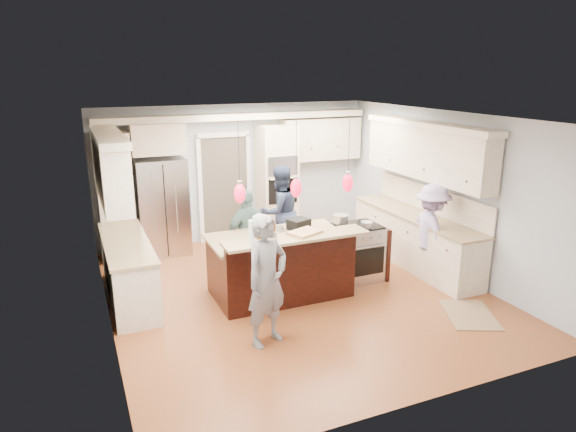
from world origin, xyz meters
The scene contains 23 objects.
ground_plane centered at (0.00, 0.00, 0.00)m, with size 6.00×6.00×0.00m, color #A75B2E.
room_shell centered at (0.00, 0.00, 1.82)m, with size 5.54×6.04×2.72m.
refrigerator centered at (-1.55, 2.64, 0.90)m, with size 0.90×0.70×1.80m, color #B7B7BC.
oven_column centered at (0.75, 2.67, 1.15)m, with size 0.72×0.69×2.30m.
back_upper_cabinets centered at (-0.75, 2.76, 1.67)m, with size 5.30×0.61×2.54m.
right_counter_run centered at (2.44, 0.30, 1.06)m, with size 0.64×3.10×2.51m.
left_cabinets centered at (-2.44, 0.80, 1.06)m, with size 0.64×2.30×2.51m.
kitchen_island centered at (-0.25, 0.07, 0.49)m, with size 2.10×1.46×1.12m.
island_range centered at (1.16, 0.15, 0.46)m, with size 0.82×0.71×0.92m.
pendant_lights centered at (-0.25, -0.51, 1.80)m, with size 1.75×0.15×1.03m.
person_bar_end centered at (-0.95, -1.21, 0.85)m, with size 0.62×0.40×1.69m, color slate.
person_far_left centered at (0.37, 1.60, 0.85)m, with size 0.83×0.65×1.70m, color #27324C.
person_far_right centered at (-0.50, 0.85, 0.76)m, with size 0.89×0.37×1.52m, color slate.
person_range_side centered at (2.25, -0.32, 0.80)m, with size 1.03×0.59×1.59m, color #AB97CB.
floor_rug centered at (1.94, -1.65, 0.01)m, with size 0.64×0.94×0.01m, color #977C52.
water_bottle centered at (-0.93, -0.61, 1.29)m, with size 0.08×0.08×0.33m, color silver.
beer_bottle_a centered at (-0.77, -0.44, 1.25)m, with size 0.07×0.07×0.27m, color #4A290D.
beer_bottle_b centered at (-0.73, -0.54, 1.23)m, with size 0.06×0.06×0.23m, color #4A290D.
beer_bottle_c centered at (-0.58, -0.51, 1.24)m, with size 0.06×0.06×0.23m, color #4A290D.
drink_can centered at (-0.62, -0.63, 1.19)m, with size 0.07×0.07×0.13m, color #B7B7BC.
cutting_board centered at (-0.09, -0.47, 1.14)m, with size 0.44×0.31×0.03m, color tan.
pot_large centered at (0.93, 0.34, 0.99)m, with size 0.25×0.25×0.15m, color #B7B7BC.
pot_small centered at (1.21, -0.01, 0.97)m, with size 0.18×0.18×0.09m, color #B7B7BC.
Camera 1 is at (-3.02, -6.69, 3.36)m, focal length 32.00 mm.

